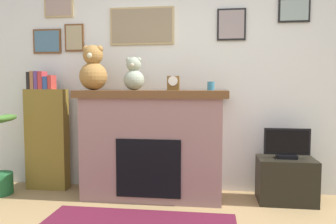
% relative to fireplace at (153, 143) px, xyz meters
% --- Properties ---
extents(back_wall, '(5.20, 0.15, 2.60)m').
position_rel_fireplace_xyz_m(back_wall, '(0.27, 0.35, 0.71)').
color(back_wall, silver).
rests_on(back_wall, ground_plane).
extents(fireplace, '(1.62, 0.65, 1.18)m').
position_rel_fireplace_xyz_m(fireplace, '(0.00, 0.00, 0.00)').
color(fireplace, '#8C6862').
rests_on(fireplace, ground_plane).
extents(bookshelf, '(0.49, 0.16, 1.40)m').
position_rel_fireplace_xyz_m(bookshelf, '(-1.30, 0.10, 0.05)').
color(bookshelf, brown).
rests_on(bookshelf, ground_plane).
extents(tv_stand, '(0.58, 0.40, 0.47)m').
position_rel_fireplace_xyz_m(tv_stand, '(1.42, -0.00, -0.36)').
color(tv_stand, black).
rests_on(tv_stand, ground_plane).
extents(television, '(0.47, 0.14, 0.32)m').
position_rel_fireplace_xyz_m(television, '(1.42, -0.01, 0.02)').
color(television, black).
rests_on(television, tv_stand).
extents(candle_jar, '(0.08, 0.08, 0.09)m').
position_rel_fireplace_xyz_m(candle_jar, '(0.63, -0.02, 0.63)').
color(candle_jar, teal).
rests_on(candle_jar, fireplace).
extents(mantel_clock, '(0.13, 0.09, 0.15)m').
position_rel_fireplace_xyz_m(mantel_clock, '(0.23, -0.02, 0.66)').
color(mantel_clock, brown).
rests_on(mantel_clock, fireplace).
extents(teddy_bear_brown, '(0.31, 0.31, 0.50)m').
position_rel_fireplace_xyz_m(teddy_bear_brown, '(-0.67, -0.02, 0.81)').
color(teddy_bear_brown, olive).
rests_on(teddy_bear_brown, fireplace).
extents(teddy_bear_grey, '(0.22, 0.22, 0.36)m').
position_rel_fireplace_xyz_m(teddy_bear_grey, '(-0.21, -0.02, 0.75)').
color(teddy_bear_grey, gray).
rests_on(teddy_bear_grey, fireplace).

